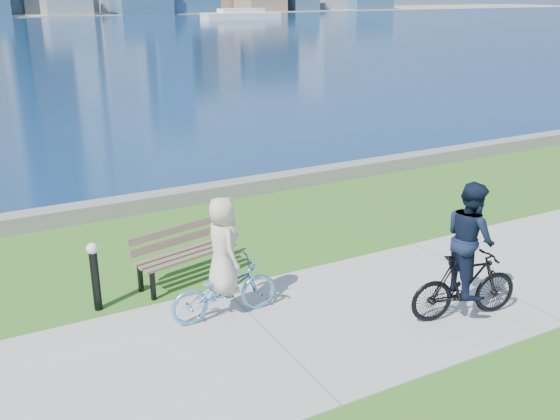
# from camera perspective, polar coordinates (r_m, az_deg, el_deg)

# --- Properties ---
(ground) EXTENTS (320.00, 320.00, 0.00)m
(ground) POSITION_cam_1_polar(r_m,az_deg,el_deg) (11.25, 17.77, -6.07)
(ground) COLOR #2A5D18
(ground) RESTS_ON ground
(concrete_path) EXTENTS (80.00, 3.50, 0.02)m
(concrete_path) POSITION_cam_1_polar(r_m,az_deg,el_deg) (11.25, 17.77, -6.03)
(concrete_path) COLOR gray
(concrete_path) RESTS_ON ground
(seawall) EXTENTS (90.00, 0.50, 0.35)m
(seawall) POSITION_cam_1_polar(r_m,az_deg,el_deg) (15.76, 1.68, 2.90)
(seawall) COLOR slate
(seawall) RESTS_ON ground
(bay_water) EXTENTS (320.00, 131.00, 0.01)m
(bay_water) POSITION_cam_1_polar(r_m,az_deg,el_deg) (79.35, -23.71, 14.59)
(bay_water) COLOR #0C264D
(bay_water) RESTS_ON ground
(ferry_far) EXTENTS (12.86, 3.67, 1.75)m
(ferry_far) POSITION_cam_1_polar(r_m,az_deg,el_deg) (106.26, -3.58, 17.37)
(ferry_far) COLOR silver
(ferry_far) RESTS_ON ground
(park_bench) EXTENTS (1.84, 0.98, 0.90)m
(park_bench) POSITION_cam_1_polar(r_m,az_deg,el_deg) (10.61, -8.91, -3.63)
(park_bench) COLOR black
(park_bench) RESTS_ON ground
(bollard_lamp) EXTENTS (0.18, 0.18, 1.11)m
(bollard_lamp) POSITION_cam_1_polar(r_m,az_deg,el_deg) (9.91, -16.59, -5.45)
(bollard_lamp) COLOR black
(bollard_lamp) RESTS_ON ground
(cyclist_woman) EXTENTS (0.61, 1.68, 1.89)m
(cyclist_woman) POSITION_cam_1_polar(r_m,az_deg,el_deg) (9.29, -5.18, -5.82)
(cyclist_woman) COLOR #569CD1
(cyclist_woman) RESTS_ON ground
(cyclist_man) EXTENTS (0.86, 1.78, 2.12)m
(cyclist_man) POSITION_cam_1_polar(r_m,az_deg,el_deg) (9.54, 16.74, -4.62)
(cyclist_man) COLOR black
(cyclist_man) RESTS_ON ground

